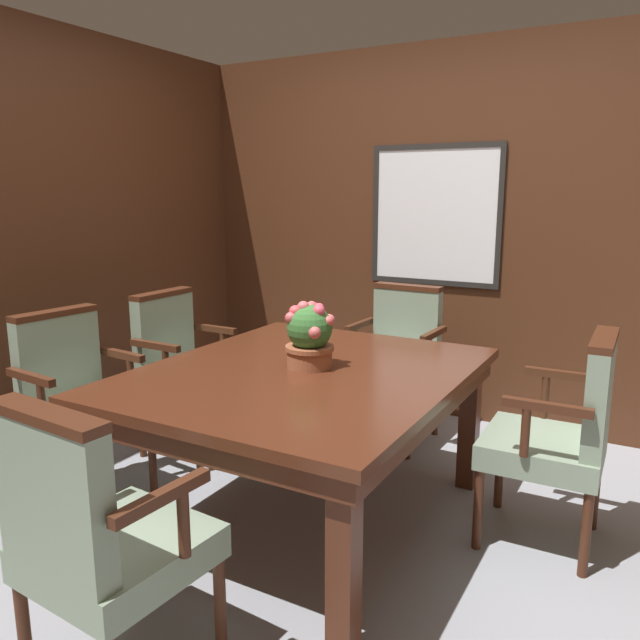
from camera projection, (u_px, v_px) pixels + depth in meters
ground_plane at (286, 528)px, 2.86m from camera, size 14.00×14.00×0.00m
wall_back at (430, 235)px, 4.17m from camera, size 7.20×0.08×2.45m
wall_left at (19, 245)px, 3.44m from camera, size 0.06×7.20×2.45m
dining_table at (304, 389)px, 2.81m from camera, size 1.35×1.62×0.73m
chair_left_far at (182, 365)px, 3.64m from camera, size 0.50×0.53×0.95m
chair_head_far at (398, 355)px, 3.85m from camera, size 0.54×0.51×0.95m
chair_left_near at (76, 398)px, 3.05m from camera, size 0.53×0.56×0.95m
chair_head_near at (98, 534)px, 1.84m from camera, size 0.55×0.52×0.95m
chair_right_far at (562, 430)px, 2.64m from camera, size 0.50×0.53×0.95m
potted_plant at (310, 336)px, 2.80m from camera, size 0.22×0.22×0.31m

